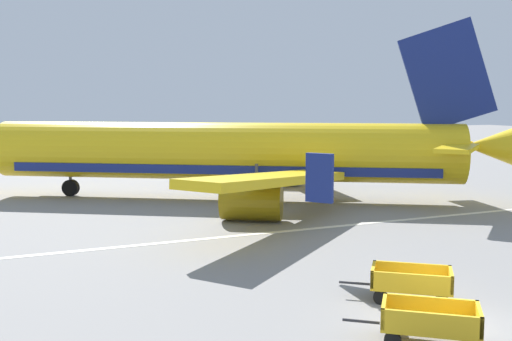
# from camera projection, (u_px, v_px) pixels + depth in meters

# --- Properties ---
(ground_plane) EXTENTS (220.00, 220.00, 0.00)m
(ground_plane) POSITION_uv_depth(u_px,v_px,m) (449.00, 325.00, 17.07)
(ground_plane) COLOR gray
(apron_stripe) EXTENTS (120.00, 0.36, 0.01)m
(apron_stripe) POSITION_uv_depth(u_px,v_px,m) (264.00, 233.00, 28.90)
(apron_stripe) COLOR silver
(apron_stripe) RESTS_ON ground
(airplane) EXTENTS (33.82, 28.27, 11.34)m
(airplane) POSITION_uv_depth(u_px,v_px,m) (239.00, 153.00, 38.38)
(airplane) COLOR yellow
(airplane) RESTS_ON ground
(baggage_cart_nearest) EXTENTS (3.24, 2.78, 1.07)m
(baggage_cart_nearest) POSITION_uv_depth(u_px,v_px,m) (430.00, 322.00, 15.69)
(baggage_cart_nearest) COLOR gold
(baggage_cart_nearest) RESTS_ON ground
(baggage_cart_second_in_row) EXTENTS (3.26, 2.77, 1.07)m
(baggage_cart_second_in_row) POSITION_uv_depth(u_px,v_px,m) (411.00, 282.00, 19.08)
(baggage_cart_second_in_row) COLOR gold
(baggage_cart_second_in_row) RESTS_ON ground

